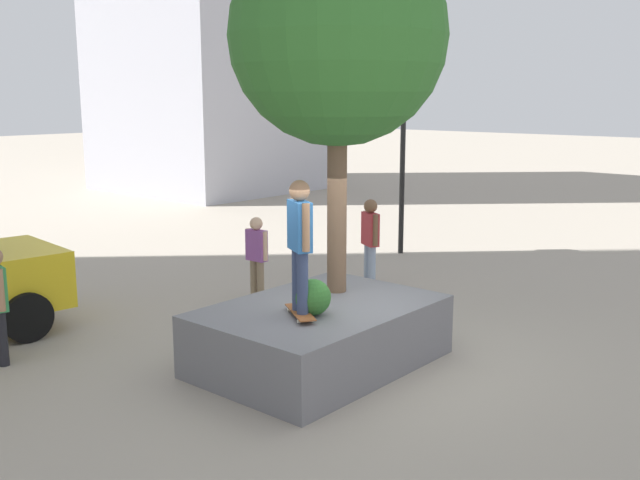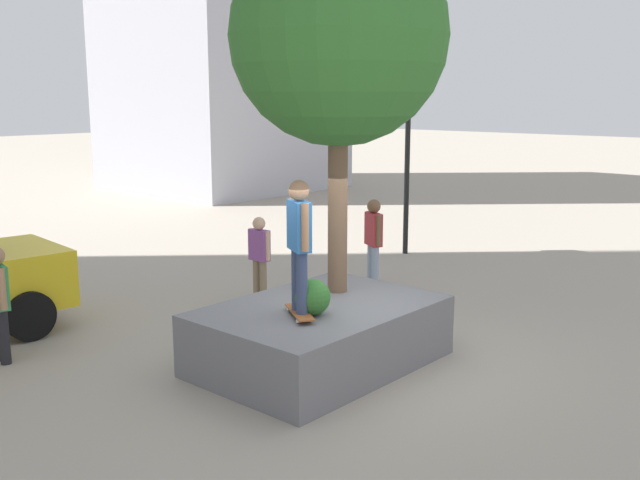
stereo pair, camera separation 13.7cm
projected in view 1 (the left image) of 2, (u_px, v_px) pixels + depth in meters
name	position (u px, v px, depth m)	size (l,w,h in m)	color
ground_plane	(350.00, 364.00, 10.03)	(120.00, 120.00, 0.00)	#9E9384
planter_ledge	(320.00, 335.00, 9.93)	(3.24, 2.24, 0.85)	slate
plaza_tree	(338.00, 37.00, 9.87)	(3.00, 3.00, 5.08)	brown
boxwood_shrub	(313.00, 297.00, 9.37)	(0.47, 0.47, 0.47)	#2D6628
skateboard	(300.00, 313.00, 9.32)	(0.61, 0.79, 0.07)	brown
skateboarder	(300.00, 237.00, 9.12)	(0.39, 0.51, 1.69)	navy
traffic_light_corner	(403.00, 119.00, 16.50)	(0.36, 0.31, 4.55)	black
passerby_with_bag	(370.00, 236.00, 13.99)	(0.39, 0.51, 1.70)	#8C9EB7
pedestrian_crossing	(257.00, 252.00, 13.09)	(0.23, 0.51, 1.51)	#847056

